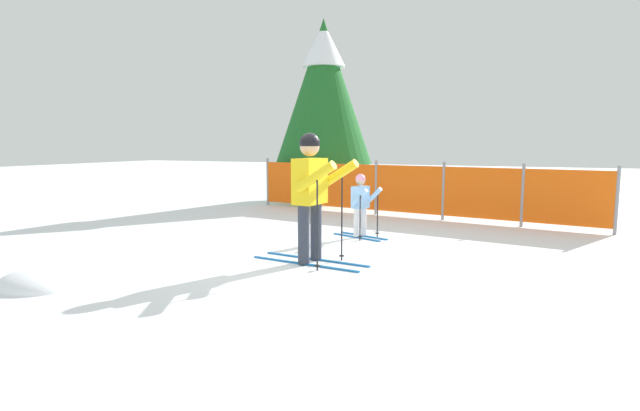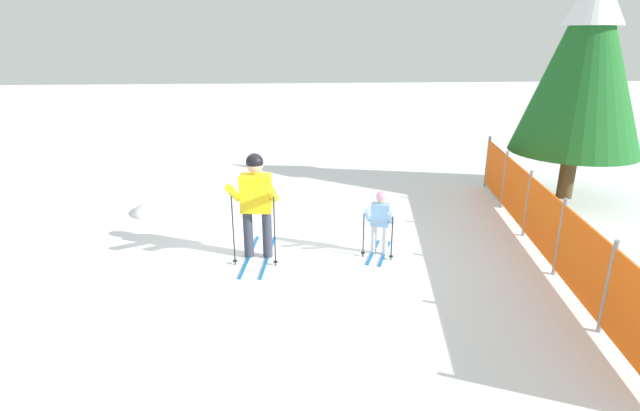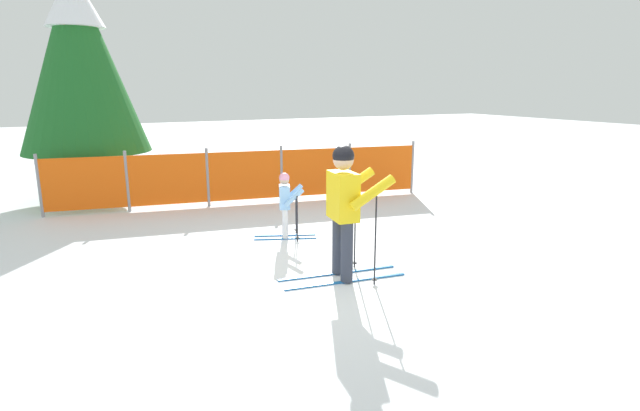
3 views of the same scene
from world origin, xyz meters
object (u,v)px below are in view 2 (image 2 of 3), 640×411
Objects in this scene: skier_child at (380,218)px; safety_fence at (542,219)px; skier_adult at (256,197)px; conifer_far at (587,56)px.

safety_fence is (0.16, 2.59, -0.02)m from skier_child.
skier_adult is at bearing -91.95° from safety_fence.
skier_adult is 7.34m from conifer_far.
skier_adult is at bearing -67.74° from conifer_far.
skier_child is 5.82m from conifer_far.
conifer_far is at bearing 144.64° from safety_fence.
skier_adult is 0.35× the size of conifer_far.
conifer_far reaches higher than skier_adult.
safety_fence is (0.15, 4.54, -0.42)m from skier_adult.
conifer_far reaches higher than skier_child.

